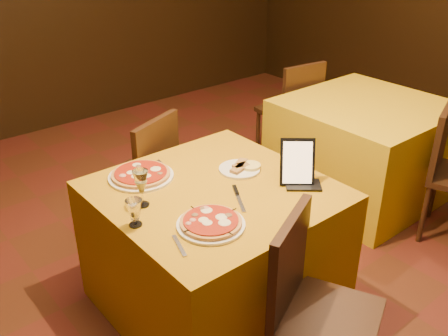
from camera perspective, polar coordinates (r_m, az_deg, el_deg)
floor at (r=3.01m, az=9.87°, el=-15.12°), size 6.00×7.00×0.01m
main_table at (r=2.75m, az=-1.08°, el=-9.18°), size 1.10×1.10×0.75m
side_table at (r=3.99m, az=15.55°, el=2.07°), size 1.10×1.10×0.75m
chair_main_near at (r=2.28m, az=11.79°, el=-16.37°), size 0.48×0.48×0.91m
chair_main_far at (r=3.29m, az=-10.08°, el=-1.35°), size 0.57×0.57×0.91m
chair_side_far at (r=4.42m, az=7.27°, el=6.48°), size 0.46×0.46×0.91m
pizza_near at (r=2.25m, az=-1.51°, el=-6.34°), size 0.31×0.31×0.03m
pizza_far at (r=2.67m, az=-9.47°, el=-0.81°), size 0.35×0.35×0.03m
cutlet_dish at (r=2.71m, az=1.78°, el=-0.03°), size 0.23×0.23×0.03m
wine_glass at (r=2.39m, az=-9.42°, el=-2.27°), size 0.09×0.09×0.19m
water_glass at (r=2.26m, az=-10.18°, el=-5.06°), size 0.07×0.07×0.13m
tablet at (r=2.57m, az=8.38°, el=0.70°), size 0.20×0.19×0.23m
knife at (r=2.45m, az=1.73°, el=-3.61°), size 0.14×0.22×0.01m
fork_near at (r=2.14m, az=-5.13°, el=-8.84°), size 0.07×0.16×0.01m
fork_far at (r=2.79m, az=-6.98°, el=0.34°), size 0.04×0.14×0.01m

